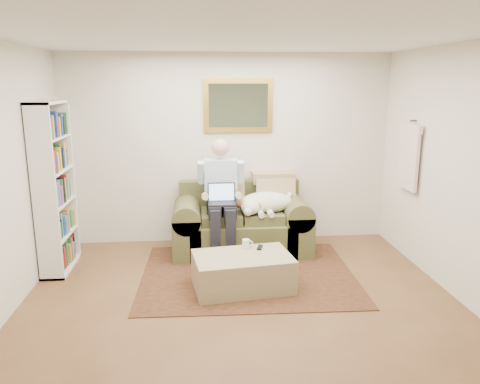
{
  "coord_description": "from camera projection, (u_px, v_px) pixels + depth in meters",
  "views": [
    {
      "loc": [
        -0.41,
        -3.92,
        2.2
      ],
      "look_at": [
        0.07,
        1.4,
        0.95
      ],
      "focal_mm": 35.0,
      "sensor_mm": 36.0,
      "label": 1
    }
  ],
  "objects": [
    {
      "name": "sofa",
      "position": [
        241.0,
        228.0,
        6.23
      ],
      "size": [
        1.79,
        0.91,
        1.07
      ],
      "color": "brown",
      "rests_on": "room_shell"
    },
    {
      "name": "sleeping_dog",
      "position": [
        266.0,
        202.0,
        6.09
      ],
      "size": [
        0.74,
        0.46,
        0.27
      ],
      "primitive_type": null,
      "color": "white",
      "rests_on": "sofa"
    },
    {
      "name": "bookshelf",
      "position": [
        54.0,
        188.0,
        5.48
      ],
      "size": [
        0.28,
        0.8,
        2.0
      ],
      "primitive_type": null,
      "color": "white",
      "rests_on": "room_shell"
    },
    {
      "name": "laptop",
      "position": [
        222.0,
        198.0,
        5.87
      ],
      "size": [
        0.35,
        0.27,
        0.25
      ],
      "color": "black",
      "rests_on": "seated_man"
    },
    {
      "name": "hanging_shirt",
      "position": [
        409.0,
        153.0,
        5.77
      ],
      "size": [
        0.06,
        0.52,
        0.9
      ],
      "primitive_type": null,
      "color": "#FBCFCF",
      "rests_on": "room_shell"
    },
    {
      "name": "wall_mirror",
      "position": [
        238.0,
        106.0,
        6.31
      ],
      "size": [
        0.94,
        0.04,
        0.72
      ],
      "color": "gold",
      "rests_on": "room_shell"
    },
    {
      "name": "seated_man",
      "position": [
        222.0,
        199.0,
        5.95
      ],
      "size": [
        0.59,
        0.84,
        1.5
      ],
      "primitive_type": null,
      "color": "#8CBAD8",
      "rests_on": "sofa"
    },
    {
      "name": "rug",
      "position": [
        248.0,
        274.0,
        5.5
      ],
      "size": [
        2.51,
        2.04,
        0.01
      ],
      "primitive_type": "cube",
      "rotation": [
        0.0,
        0.0,
        -0.03
      ],
      "color": "black",
      "rests_on": "room_shell"
    },
    {
      "name": "coffee_mug",
      "position": [
        246.0,
        244.0,
        5.27
      ],
      "size": [
        0.08,
        0.08,
        0.1
      ],
      "primitive_type": "cylinder",
      "color": "white",
      "rests_on": "ottoman"
    },
    {
      "name": "room_shell",
      "position": [
        242.0,
        181.0,
        4.38
      ],
      "size": [
        4.51,
        5.0,
        2.61
      ],
      "color": "brown",
      "rests_on": "ground"
    },
    {
      "name": "ottoman",
      "position": [
        243.0,
        272.0,
        5.09
      ],
      "size": [
        1.12,
        0.8,
        0.38
      ],
      "primitive_type": "cube",
      "rotation": [
        0.0,
        0.0,
        0.14
      ],
      "color": "tan",
      "rests_on": "room_shell"
    },
    {
      "name": "tv_remote",
      "position": [
        260.0,
        247.0,
        5.27
      ],
      "size": [
        0.09,
        0.16,
        0.02
      ],
      "primitive_type": "cube",
      "rotation": [
        0.0,
        0.0,
        -0.28
      ],
      "color": "black",
      "rests_on": "ottoman"
    }
  ]
}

